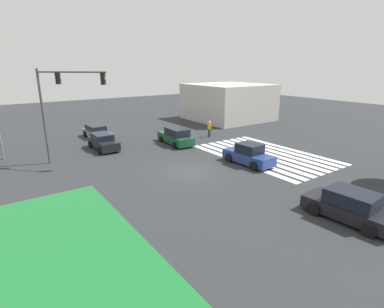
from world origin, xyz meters
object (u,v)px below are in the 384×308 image
at_px(car_0, 350,206).
at_px(pedestrian, 209,128).
at_px(traffic_signal_mast, 59,99).
at_px(car_1, 176,137).
at_px(car_3, 103,142).
at_px(car_4, 97,132).
at_px(car_2, 249,155).

xyz_separation_m(car_0, pedestrian, (18.89, -5.65, 0.29)).
bearing_deg(traffic_signal_mast, car_1, 47.58).
xyz_separation_m(car_1, car_3, (2.28, 6.71, -0.06)).
xyz_separation_m(traffic_signal_mast, car_4, (7.77, -5.02, -4.59)).
xyz_separation_m(car_2, car_4, (16.13, 7.09, -0.09)).
relative_size(car_0, pedestrian, 2.50).
bearing_deg(car_0, traffic_signal_mast, 25.30).
height_order(traffic_signal_mast, car_1, traffic_signal_mast).
height_order(traffic_signal_mast, car_4, traffic_signal_mast).
xyz_separation_m(car_1, pedestrian, (0.53, -4.73, 0.26)).
bearing_deg(car_2, car_3, 33.08).
relative_size(car_0, car_3, 1.08).
distance_m(car_3, pedestrian, 11.59).
height_order(car_0, pedestrian, pedestrian).
height_order(car_1, car_2, car_2).
relative_size(car_3, car_4, 0.88).
bearing_deg(traffic_signal_mast, car_3, 79.59).
height_order(car_0, car_3, car_0).
bearing_deg(car_3, traffic_signal_mast, -55.80).
height_order(car_2, car_4, car_2).
distance_m(traffic_signal_mast, car_1, 11.63).
relative_size(car_0, car_2, 1.04).
bearing_deg(car_4, traffic_signal_mast, -35.29).
distance_m(car_2, car_3, 13.76).
bearing_deg(car_0, pedestrian, -20.10).
distance_m(traffic_signal_mast, car_0, 20.88).
xyz_separation_m(car_0, car_3, (20.64, 5.80, -0.03)).
distance_m(car_1, pedestrian, 4.77).
xyz_separation_m(car_1, car_2, (-8.84, -1.40, -0.02)).
bearing_deg(pedestrian, car_2, 25.00).
distance_m(car_0, car_4, 26.09).
height_order(car_4, pedestrian, pedestrian).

